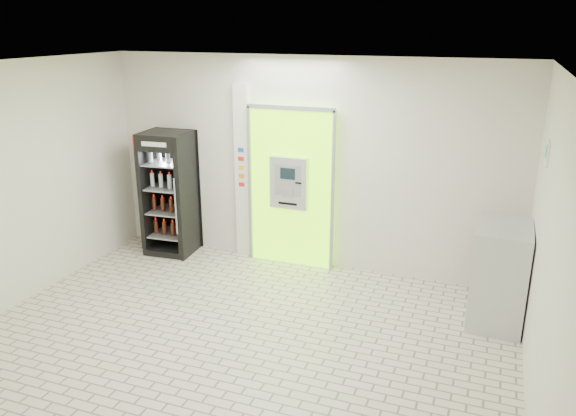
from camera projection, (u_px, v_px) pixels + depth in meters
The scene contains 7 objects.
ground at pixel (233, 347), 6.20m from camera, with size 6.00×6.00×0.00m, color beige.
room_shell at pixel (227, 187), 5.62m from camera, with size 6.00×6.00×6.00m.
atm_assembly at pixel (291, 187), 8.05m from camera, with size 1.30×0.24×2.33m.
pillar at pixel (243, 172), 8.30m from camera, with size 0.22×0.11×2.60m.
beverage_cooler at pixel (170, 195), 8.56m from camera, with size 0.75×0.70×1.88m.
steel_cabinet at pixel (499, 274), 6.57m from camera, with size 0.63×0.92×1.21m.
exit_sign at pixel (547, 154), 5.79m from camera, with size 0.02×0.22×0.26m.
Camera 1 is at (2.47, -4.85, 3.40)m, focal length 35.00 mm.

